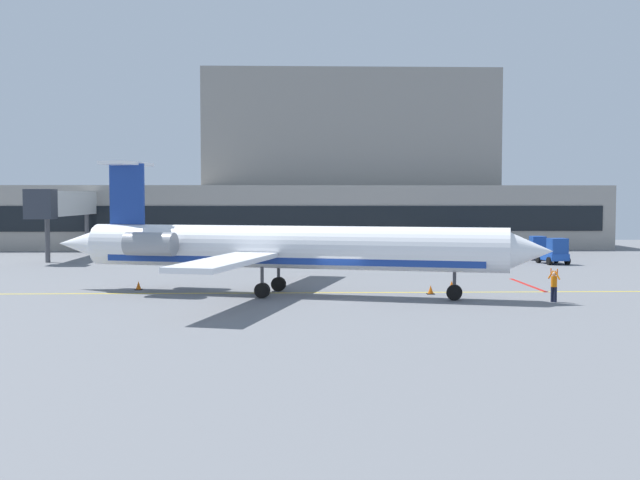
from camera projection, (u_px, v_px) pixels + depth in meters
ground at (339, 299)px, 44.41m from camera, size 120.00×120.00×0.11m
terminal_building at (306, 183)px, 89.88m from camera, size 75.71×11.29×20.93m
jet_bridge_west at (64, 204)px, 73.90m from camera, size 2.40×17.26×6.63m
regional_jet at (282, 248)px, 45.91m from camera, size 30.32×23.15×8.13m
baggage_tug at (536, 249)px, 72.12m from camera, size 1.81×3.69×2.25m
pushback_tractor at (555, 253)px, 67.19m from camera, size 2.34×3.23×2.32m
belt_loader at (431, 251)px, 70.17m from camera, size 3.69×1.86×2.12m
fuel_tank at (404, 242)px, 77.60m from camera, size 6.41×2.10×2.37m
marshaller at (554, 285)px, 42.84m from camera, size 0.53×0.74×1.90m
safety_cone_alpha at (139, 286)px, 48.60m from camera, size 0.47×0.47×0.55m
safety_cone_bravo at (452, 285)px, 48.88m from camera, size 0.47×0.47×0.55m
safety_cone_charlie at (431, 290)px, 46.44m from camera, size 0.47×0.47×0.55m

